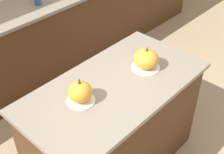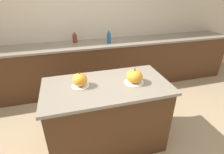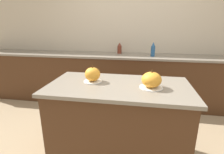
# 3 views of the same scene
# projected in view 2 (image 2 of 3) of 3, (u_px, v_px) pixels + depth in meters

# --- Properties ---
(ground_plane) EXTENTS (12.00, 12.00, 0.00)m
(ground_plane) POSITION_uv_depth(u_px,v_px,m) (108.00, 141.00, 2.39)
(ground_plane) COLOR tan
(wall_back) EXTENTS (8.00, 0.06, 2.50)m
(wall_back) POSITION_uv_depth(u_px,v_px,m) (84.00, 23.00, 3.37)
(wall_back) COLOR beige
(wall_back) RESTS_ON ground_plane
(kitchen_island) EXTENTS (1.44, 0.75, 0.90)m
(kitchen_island) POSITION_uv_depth(u_px,v_px,m) (107.00, 116.00, 2.18)
(kitchen_island) COLOR #4C2D19
(kitchen_island) RESTS_ON ground_plane
(back_counter) EXTENTS (6.00, 0.60, 0.94)m
(back_counter) POSITION_uv_depth(u_px,v_px,m) (89.00, 67.00, 3.45)
(back_counter) COLOR #4C2D19
(back_counter) RESTS_ON ground_plane
(pumpkin_cake_left) EXTENTS (0.19, 0.19, 0.20)m
(pumpkin_cake_left) POSITION_uv_depth(u_px,v_px,m) (80.00, 80.00, 1.91)
(pumpkin_cake_left) COLOR white
(pumpkin_cake_left) RESTS_ON kitchen_island
(pumpkin_cake_right) EXTENTS (0.22, 0.22, 0.19)m
(pumpkin_cake_right) POSITION_uv_depth(u_px,v_px,m) (134.00, 77.00, 1.98)
(pumpkin_cake_right) COLOR white
(pumpkin_cake_right) RESTS_ON kitchen_island
(bottle_tall) EXTENTS (0.07, 0.07, 0.24)m
(bottle_tall) POSITION_uv_depth(u_px,v_px,m) (109.00, 37.00, 3.23)
(bottle_tall) COLOR #235184
(bottle_tall) RESTS_ON back_counter
(bottle_short) EXTENTS (0.08, 0.08, 0.21)m
(bottle_short) POSITION_uv_depth(u_px,v_px,m) (75.00, 37.00, 3.26)
(bottle_short) COLOR maroon
(bottle_short) RESTS_ON back_counter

